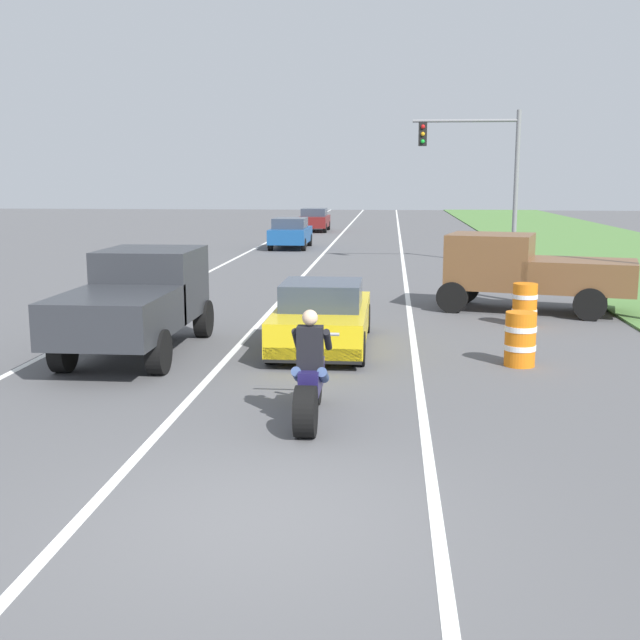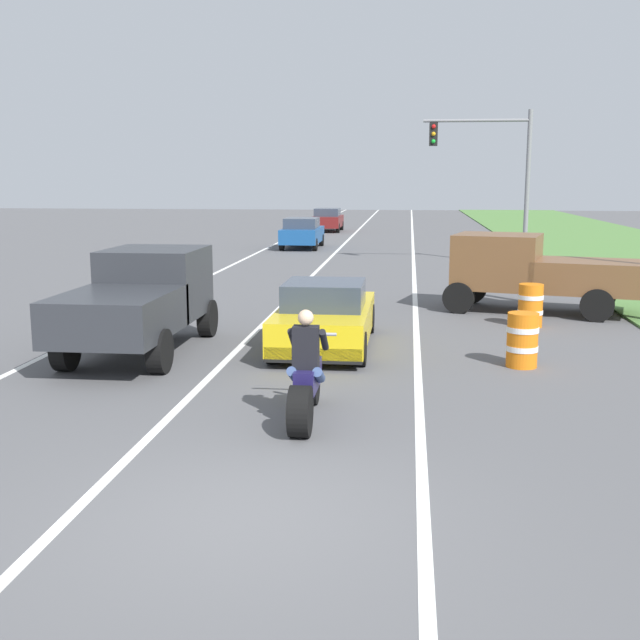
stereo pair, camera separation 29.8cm
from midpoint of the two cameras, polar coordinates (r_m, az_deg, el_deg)
The scene contains 13 objects.
ground_plane at distance 8.29m, azimuth -4.31°, elevation -14.01°, with size 160.00×160.00×0.00m, color #565659.
lane_stripe_left_solid at distance 28.47m, azimuth -7.53°, elevation 3.28°, with size 0.14×120.00×0.01m, color white.
lane_stripe_right_solid at distance 27.63m, azimuth 7.14°, elevation 3.08°, with size 0.14×120.00×0.01m, color white.
lane_stripe_centre_dashed at distance 27.82m, azimuth -0.30°, elevation 3.21°, with size 0.14×120.00×0.01m, color white.
motorcycle_with_rider at distance 11.03m, azimuth -0.25°, elevation -4.52°, with size 0.70×2.21×1.62m.
sports_car_yellow at distance 15.95m, azimuth 0.91°, elevation 0.22°, with size 1.84×4.30×1.37m.
pickup_truck_left_lane_dark_grey at distance 15.78m, azimuth -12.32°, elevation 1.63°, with size 2.02×4.80×1.98m.
pickup_truck_right_shoulder_brown at distance 20.95m, azimuth 15.62°, elevation 3.56°, with size 5.14×3.14×1.98m.
traffic_light_mast_near at distance 31.85m, azimuth 12.87°, elevation 10.98°, with size 4.15×0.34×6.00m.
construction_barrel_nearest at distance 14.83m, azimuth 15.00°, elevation -1.39°, with size 0.58×0.58×1.00m.
construction_barrel_mid at distance 18.89m, azimuth 15.44°, elevation 1.03°, with size 0.58×0.58×1.00m.
distant_car_far_ahead at distance 38.99m, azimuth -1.08°, elevation 6.35°, with size 1.80×4.00×1.50m.
distant_car_further_ahead at distance 51.61m, azimuth 0.72°, elevation 7.30°, with size 1.80×4.00×1.50m.
Camera 2 is at (1.60, -7.41, 3.40)m, focal length 44.17 mm.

